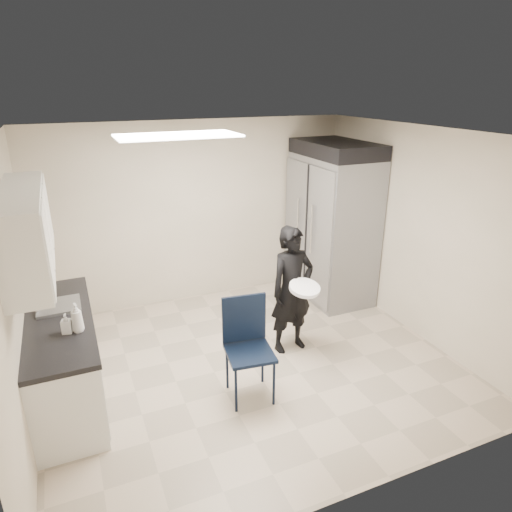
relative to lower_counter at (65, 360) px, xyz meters
name	(u,v)px	position (x,y,z in m)	size (l,w,h in m)	color
floor	(250,363)	(1.95, -0.20, -0.43)	(4.50, 4.50, 0.00)	#B4A28D
ceiling	(249,134)	(1.95, -0.20, 2.17)	(4.50, 4.50, 0.00)	white
back_wall	(197,213)	(1.95, 1.80, 0.87)	(4.50, 4.50, 0.00)	beige
left_wall	(14,296)	(-0.30, -0.20, 0.87)	(4.00, 4.00, 0.00)	beige
right_wall	(417,234)	(4.20, -0.20, 0.87)	(4.00, 4.00, 0.00)	beige
ceiling_panel	(178,136)	(1.35, 0.20, 2.14)	(1.20, 0.60, 0.02)	white
lower_counter	(65,360)	(0.00, 0.00, 0.00)	(0.60, 1.90, 0.86)	silver
countertop	(58,321)	(0.00, 0.00, 0.46)	(0.64, 1.95, 0.05)	black
sink	(60,311)	(0.02, 0.25, 0.44)	(0.42, 0.40, 0.14)	gray
faucet	(36,301)	(-0.18, 0.25, 0.59)	(0.02, 0.02, 0.24)	silver
upper_cabinets	(26,231)	(-0.13, 0.00, 1.40)	(0.35, 1.80, 0.75)	silver
towel_dispenser	(27,220)	(-0.19, 1.15, 1.19)	(0.22, 0.30, 0.35)	black
notice_sticker_left	(17,300)	(-0.29, -0.10, 0.79)	(0.00, 0.12, 0.07)	yellow
notice_sticker_right	(19,295)	(-0.29, 0.10, 0.75)	(0.00, 0.12, 0.07)	yellow
commercial_fridge	(332,228)	(3.78, 1.07, 0.62)	(0.80, 1.35, 2.10)	gray
fridge_compressor	(337,149)	(3.78, 1.07, 1.77)	(0.80, 1.35, 0.20)	black
folding_chair	(250,353)	(1.73, -0.74, 0.09)	(0.46, 0.46, 1.03)	black
man_tuxedo	(292,290)	(2.54, -0.07, 0.35)	(0.57, 0.38, 1.55)	black
bucket_lid	(305,288)	(2.57, -0.32, 0.48)	(0.35, 0.35, 0.04)	silver
soap_bottle_a	(77,317)	(0.18, -0.33, 0.62)	(0.11, 0.11, 0.28)	white
soap_bottle_b	(66,323)	(0.08, -0.32, 0.58)	(0.09, 0.09, 0.19)	#A6A8B2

